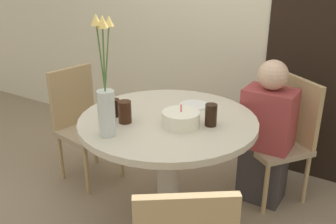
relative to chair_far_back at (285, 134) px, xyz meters
name	(u,v)px	position (x,y,z in m)	size (l,w,h in m)	color
ground_plane	(168,220)	(-0.54, -0.72, -0.49)	(16.00, 16.00, 0.00)	#89755B
wall_back	(244,7)	(-0.54, 0.41, 0.81)	(8.00, 0.05, 2.60)	beige
doorway_panel	(329,52)	(0.14, 0.38, 0.53)	(0.90, 0.01, 2.05)	black
dining_table	(168,141)	(-0.54, -0.72, 0.11)	(1.08, 1.08, 0.75)	beige
chair_far_back	(285,134)	(0.00, 0.00, 0.00)	(0.56, 0.56, 0.88)	#9E896B
chair_left_flank	(82,119)	(-1.42, -0.57, 0.00)	(0.46, 0.46, 0.88)	#9E896B
birthday_cake	(181,119)	(-0.41, -0.78, 0.30)	(0.22, 0.22, 0.13)	white
flower_vase	(106,98)	(-0.68, -1.10, 0.48)	(0.12, 0.16, 0.66)	silver
side_plate	(194,105)	(-0.50, -0.45, 0.27)	(0.19, 0.19, 0.01)	white
drink_glass_0	(211,115)	(-0.27, -0.68, 0.33)	(0.07, 0.07, 0.13)	black
drink_glass_1	(125,112)	(-0.72, -0.91, 0.33)	(0.08, 0.08, 0.13)	#33190C
drink_glass_2	(114,108)	(-0.83, -0.86, 0.31)	(0.07, 0.07, 0.11)	black
person_boy	(266,138)	(-0.10, -0.13, 0.00)	(0.34, 0.24, 1.04)	#383333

